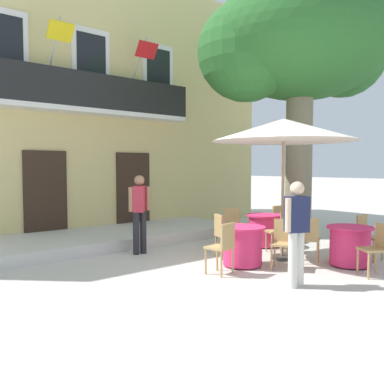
{
  "coord_description": "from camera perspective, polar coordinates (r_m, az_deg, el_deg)",
  "views": [
    {
      "loc": [
        -5.6,
        -5.4,
        1.89
      ],
      "look_at": [
        0.52,
        1.93,
        1.3
      ],
      "focal_mm": 38.28,
      "sensor_mm": 36.0,
      "label": 1
    }
  ],
  "objects": [
    {
      "name": "building_facade",
      "position": [
        13.52,
        -17.69,
        11.27
      ],
      "size": [
        13.0,
        5.09,
        7.5
      ],
      "color": "#DBC67F",
      "rests_on": "ground"
    },
    {
      "name": "cafe_chair_near_tree_2",
      "position": [
        7.77,
        24.35,
        -6.85
      ],
      "size": [
        0.55,
        0.55,
        0.91
      ],
      "color": "tan",
      "rests_on": "ground"
    },
    {
      "name": "cafe_chair_front_2",
      "position": [
        7.8,
        12.59,
        -6.58
      ],
      "size": [
        0.54,
        0.54,
        0.91
      ],
      "color": "tan",
      "rests_on": "ground"
    },
    {
      "name": "cafe_chair_middle_2",
      "position": [
        9.94,
        5.7,
        -4.35
      ],
      "size": [
        0.55,
        0.55,
        0.91
      ],
      "color": "tan",
      "rests_on": "ground"
    },
    {
      "name": "cafe_table_front",
      "position": [
        7.89,
        7.06,
        -7.42
      ],
      "size": [
        0.86,
        0.86,
        0.76
      ],
      "color": "#E52D66",
      "rests_on": "ground"
    },
    {
      "name": "plane_tree",
      "position": [
        11.69,
        14.48,
        18.96
      ],
      "size": [
        5.15,
        4.52,
        6.68
      ],
      "color": "#7F755B",
      "rests_on": "ground"
    },
    {
      "name": "cafe_chair_near_tree_1",
      "position": [
        8.31,
        15.97,
        -6.02
      ],
      "size": [
        0.55,
        0.55,
        0.91
      ],
      "color": "tan",
      "rests_on": "ground"
    },
    {
      "name": "pedestrian_mid_plaza",
      "position": [
        6.62,
        14.36,
        -4.83
      ],
      "size": [
        0.53,
        0.34,
        1.66
      ],
      "color": "silver",
      "rests_on": "ground"
    },
    {
      "name": "cafe_chair_middle_1",
      "position": [
        10.51,
        12.3,
        -3.98
      ],
      "size": [
        0.41,
        0.41,
        0.91
      ],
      "color": "tan",
      "rests_on": "ground"
    },
    {
      "name": "cafe_chair_front_1",
      "position": [
        7.22,
        4.31,
        -7.33
      ],
      "size": [
        0.46,
        0.46,
        0.91
      ],
      "color": "tan",
      "rests_on": "ground"
    },
    {
      "name": "cafe_chair_middle_0",
      "position": [
        9.21,
        12.13,
        -5.03
      ],
      "size": [
        0.55,
        0.55,
        0.91
      ],
      "color": "tan",
      "rests_on": "ground"
    },
    {
      "name": "entrance_step_platform",
      "position": [
        10.62,
        -10.66,
        -6.1
      ],
      "size": [
        6.97,
        2.51,
        0.25
      ],
      "primitive_type": "cube",
      "color": "silver",
      "rests_on": "ground"
    },
    {
      "name": "cafe_chair_near_tree_0",
      "position": [
        9.05,
        23.13,
        -5.39
      ],
      "size": [
        0.41,
        0.41,
        0.91
      ],
      "color": "tan",
      "rests_on": "ground"
    },
    {
      "name": "cafe_table_near_tree",
      "position": [
        8.39,
        21.14,
        -6.98
      ],
      "size": [
        0.86,
        0.86,
        0.76
      ],
      "color": "#E52D66",
      "rests_on": "ground"
    },
    {
      "name": "cafe_table_middle",
      "position": [
        9.9,
        10.06,
        -5.22
      ],
      "size": [
        0.86,
        0.86,
        0.76
      ],
      "color": "#E52D66",
      "rests_on": "ground"
    },
    {
      "name": "pedestrian_by_tree",
      "position": [
        8.91,
        -7.32,
        -2.43
      ],
      "size": [
        0.53,
        0.4,
        1.71
      ],
      "color": "#232328",
      "rests_on": "ground"
    },
    {
      "name": "cafe_chair_front_0",
      "position": [
        8.51,
        4.37,
        -5.67
      ],
      "size": [
        0.52,
        0.52,
        0.91
      ],
      "color": "tan",
      "rests_on": "ground"
    },
    {
      "name": "cafe_umbrella",
      "position": [
        8.47,
        12.66,
        8.34
      ],
      "size": [
        2.9,
        2.9,
        2.85
      ],
      "color": "#997A56",
      "rests_on": "ground"
    },
    {
      "name": "ground_plane",
      "position": [
        8.0,
        6.09,
        -10.14
      ],
      "size": [
        120.0,
        120.0,
        0.0
      ],
      "primitive_type": "plane",
      "color": "beige"
    }
  ]
}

